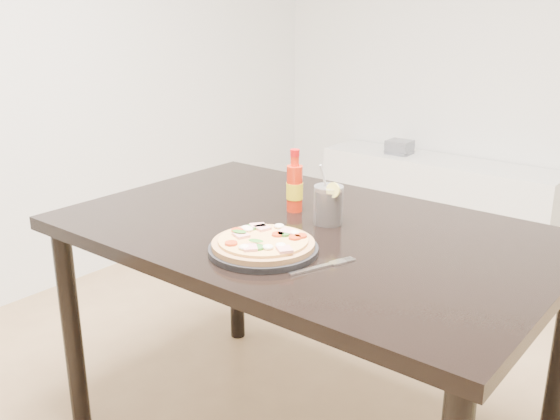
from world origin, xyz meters
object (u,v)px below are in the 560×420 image
Objects in this scene: hot_sauce_bottle at (295,187)px; cola_cup at (328,206)px; plate at (263,250)px; dining_table at (306,253)px; media_console at (436,200)px; pizza at (263,242)px; fork at (325,266)px.

hot_sauce_bottle is 1.10× the size of cola_cup.
plate is 1.46× the size of hot_sauce_bottle.
media_console is at bearing 104.03° from dining_table.
cola_cup reaches higher than pizza.
media_console is at bearing 103.42° from pizza.
hot_sauce_bottle is at bearing 114.35° from pizza.
media_console is (-0.53, 1.93, -0.55)m from cola_cup.
hot_sauce_bottle is (-0.15, 0.32, 0.05)m from pizza.
dining_table is at bearing -39.48° from hot_sauce_bottle.
pizza is 1.37× the size of hot_sauce_bottle.
plate is at bearing -90.04° from cola_cup.
plate reaches higher than media_console.
pizza is at bearing -90.15° from cola_cup.
plate reaches higher than dining_table.
dining_table is 0.25m from plate.
fork is (0.32, -0.30, -0.07)m from hot_sauce_bottle.
dining_table is at bearing 98.05° from pizza.
pizza is at bearing -153.49° from fork.
cola_cup is at bearing 62.12° from dining_table.
cola_cup is at bearing -11.92° from hot_sauce_bottle.
dining_table is 8.00× the size of cola_cup.
plate is 0.36m from hot_sauce_bottle.
fork is at bearing -44.89° from dining_table.
dining_table is at bearing 154.89° from fork.
hot_sauce_bottle is (-0.11, 0.09, 0.16)m from dining_table.
dining_table is 5.31× the size of pizza.
hot_sauce_bottle is at bearing 140.52° from dining_table.
plate is 0.18m from fork.
dining_table is at bearing -117.88° from cola_cup.
media_console is (-0.71, 2.20, -0.50)m from fork.
cola_cup is (0.00, 0.29, 0.03)m from pizza.
cola_cup is at bearing 89.85° from pizza.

